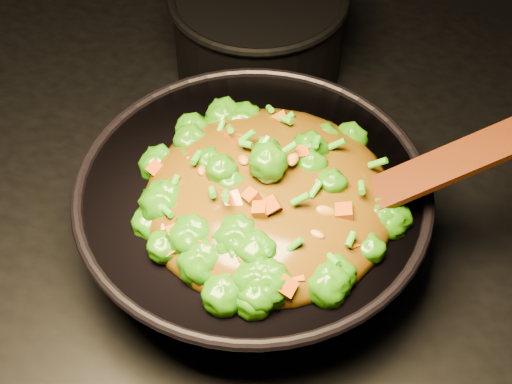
% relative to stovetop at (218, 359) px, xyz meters
% --- Properties ---
extents(stovetop, '(1.20, 0.90, 0.90)m').
position_rel_stovetop_xyz_m(stovetop, '(0.00, 0.00, 0.00)').
color(stovetop, black).
rests_on(stovetop, ground).
extents(wok, '(0.45, 0.45, 0.10)m').
position_rel_stovetop_xyz_m(wok, '(0.09, -0.07, 0.50)').
color(wok, black).
rests_on(wok, stovetop).
extents(stir_fry, '(0.34, 0.34, 0.09)m').
position_rel_stovetop_xyz_m(stir_fry, '(0.11, -0.08, 0.60)').
color(stir_fry, '#246A07').
rests_on(stir_fry, wok).
extents(spatula, '(0.24, 0.17, 0.11)m').
position_rel_stovetop_xyz_m(spatula, '(0.26, -0.03, 0.60)').
color(spatula, '#391604').
rests_on(spatula, wok).
extents(back_pot, '(0.27, 0.27, 0.13)m').
position_rel_stovetop_xyz_m(back_pot, '(-0.01, 0.22, 0.51)').
color(back_pot, black).
rests_on(back_pot, stovetop).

